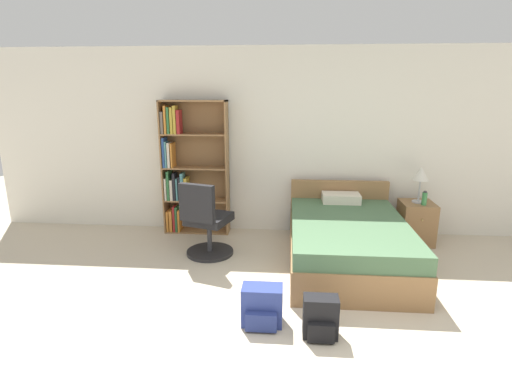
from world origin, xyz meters
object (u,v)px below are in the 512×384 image
Objects in this scene: water_bottle at (424,198)px; backpack_blue at (262,307)px; backpack_black at (321,318)px; bed at (347,240)px; bookshelf at (187,169)px; nightstand at (416,223)px; office_chair at (206,224)px; table_lamp at (421,176)px.

water_bottle is 0.52× the size of backpack_blue.
bed is at bearing 74.61° from backpack_black.
nightstand is (3.18, -0.18, -0.66)m from bookshelf.
bed reaches higher than nightstand.
table_lamp is (2.74, 0.70, 0.50)m from office_chair.
office_chair is at bearing 118.94° from backpack_blue.
office_chair is at bearing -63.17° from bookshelf.
nightstand is at bearing -3.24° from bookshelf.
bookshelf is 5.25× the size of backpack_blue.
office_chair is 1.65m from backpack_blue.
water_bottle is (0.04, -0.11, 0.37)m from nightstand.
office_chair reaches higher than water_bottle.
office_chair is at bearing 178.55° from bed.
nightstand is at bearing 57.50° from backpack_black.
office_chair is at bearing -168.19° from water_bottle.
water_bottle is at bearing -5.18° from bookshelf.
office_chair is 2.03× the size of table_lamp.
table_lamp is at bearing 57.58° from backpack_black.
backpack_blue is at bearing -61.85° from bookshelf.
nightstand is 2.88m from backpack_blue.
backpack_blue is at bearing -61.06° from office_chair.
backpack_blue is (0.79, -1.43, -0.26)m from office_chair.
office_chair is (0.44, -0.87, -0.51)m from bookshelf.
office_chair is 2.84m from water_bottle.
water_bottle is at bearing -73.51° from table_lamp.
bed is 1.72m from office_chair.
bed is 4.31× the size of table_lamp.
nightstand is (1.02, 0.73, -0.00)m from bed.
backpack_blue is (-1.98, -2.01, -0.48)m from water_bottle.
bed is 5.74× the size of backpack_blue.
office_chair is 5.17× the size of water_bottle.
office_chair is 1.72× the size of nightstand.
backpack_black is (1.29, -1.57, -0.26)m from office_chair.
bookshelf reaches higher than nightstand.
bookshelf reaches higher than water_bottle.
table_lamp reaches higher than bed.
nightstand is at bearing 14.18° from office_chair.
office_chair is 2.70× the size of backpack_blue.
table_lamp is 2.80m from backpack_black.
water_bottle is at bearing 55.49° from backpack_black.
table_lamp is at bearing 14.36° from office_chair.
backpack_black is at bearing -124.51° from water_bottle.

